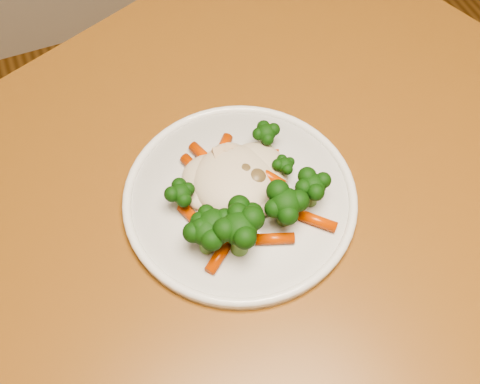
# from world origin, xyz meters

# --- Properties ---
(dining_table) EXTENTS (1.29, 1.08, 0.75)m
(dining_table) POSITION_xyz_m (-0.20, 0.27, 0.64)
(dining_table) COLOR brown
(dining_table) RESTS_ON ground
(plate) EXTENTS (0.26, 0.26, 0.01)m
(plate) POSITION_xyz_m (-0.11, 0.33, 0.76)
(plate) COLOR white
(plate) RESTS_ON dining_table
(meal) EXTENTS (0.17, 0.17, 0.05)m
(meal) POSITION_xyz_m (-0.11, 0.32, 0.78)
(meal) COLOR beige
(meal) RESTS_ON plate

